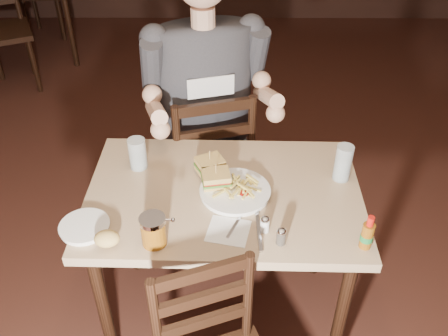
{
  "coord_description": "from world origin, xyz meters",
  "views": [
    {
      "loc": [
        -0.22,
        -1.8,
        2.03
      ],
      "look_at": [
        -0.23,
        -0.28,
        0.85
      ],
      "focal_mm": 40.0,
      "sensor_mm": 36.0,
      "label": 1
    }
  ],
  "objects_px": {
    "dinner_plate": "(235,192)",
    "chair_far": "(206,161)",
    "diner": "(207,74)",
    "glass_left": "(138,154)",
    "bg_chair_near": "(1,32)",
    "hot_sauce": "(368,232)",
    "side_plate": "(85,227)",
    "syrup_dispenser": "(153,231)",
    "glass_right": "(343,163)",
    "main_table": "(224,210)"
  },
  "relations": [
    {
      "from": "glass_right",
      "to": "hot_sauce",
      "type": "distance_m",
      "value": 0.37
    },
    {
      "from": "diner",
      "to": "side_plate",
      "type": "relative_size",
      "value": 5.85
    },
    {
      "from": "hot_sauce",
      "to": "side_plate",
      "type": "relative_size",
      "value": 0.78
    },
    {
      "from": "glass_right",
      "to": "syrup_dispenser",
      "type": "height_order",
      "value": "glass_right"
    },
    {
      "from": "bg_chair_near",
      "to": "hot_sauce",
      "type": "distance_m",
      "value": 3.43
    },
    {
      "from": "side_plate",
      "to": "hot_sauce",
      "type": "bearing_deg",
      "value": -4.72
    },
    {
      "from": "bg_chair_near",
      "to": "diner",
      "type": "relative_size",
      "value": 0.93
    },
    {
      "from": "bg_chair_near",
      "to": "hot_sauce",
      "type": "bearing_deg",
      "value": -73.24
    },
    {
      "from": "main_table",
      "to": "dinner_plate",
      "type": "height_order",
      "value": "dinner_plate"
    },
    {
      "from": "diner",
      "to": "side_plate",
      "type": "height_order",
      "value": "diner"
    },
    {
      "from": "diner",
      "to": "dinner_plate",
      "type": "relative_size",
      "value": 3.83
    },
    {
      "from": "chair_far",
      "to": "dinner_plate",
      "type": "height_order",
      "value": "chair_far"
    },
    {
      "from": "glass_right",
      "to": "syrup_dispenser",
      "type": "relative_size",
      "value": 1.33
    },
    {
      "from": "chair_far",
      "to": "diner",
      "type": "height_order",
      "value": "diner"
    },
    {
      "from": "dinner_plate",
      "to": "syrup_dispenser",
      "type": "bearing_deg",
      "value": -137.27
    },
    {
      "from": "hot_sauce",
      "to": "side_plate",
      "type": "xyz_separation_m",
      "value": [
        -0.98,
        0.08,
        -0.06
      ]
    },
    {
      "from": "diner",
      "to": "syrup_dispenser",
      "type": "bearing_deg",
      "value": -116.06
    },
    {
      "from": "chair_far",
      "to": "dinner_plate",
      "type": "bearing_deg",
      "value": 87.57
    },
    {
      "from": "chair_far",
      "to": "side_plate",
      "type": "relative_size",
      "value": 5.36
    },
    {
      "from": "dinner_plate",
      "to": "side_plate",
      "type": "distance_m",
      "value": 0.57
    },
    {
      "from": "chair_far",
      "to": "side_plate",
      "type": "bearing_deg",
      "value": 48.28
    },
    {
      "from": "syrup_dispenser",
      "to": "hot_sauce",
      "type": "bearing_deg",
      "value": 0.2
    },
    {
      "from": "syrup_dispenser",
      "to": "diner",
      "type": "bearing_deg",
      "value": 80.4
    },
    {
      "from": "chair_far",
      "to": "syrup_dispenser",
      "type": "bearing_deg",
      "value": 65.45
    },
    {
      "from": "hot_sauce",
      "to": "syrup_dispenser",
      "type": "xyz_separation_m",
      "value": [
        -0.72,
        0.01,
        -0.01
      ]
    },
    {
      "from": "chair_far",
      "to": "diner",
      "type": "distance_m",
      "value": 0.53
    },
    {
      "from": "bg_chair_near",
      "to": "glass_right",
      "type": "bearing_deg",
      "value": -68.93
    },
    {
      "from": "syrup_dispenser",
      "to": "glass_left",
      "type": "bearing_deg",
      "value": 106.16
    },
    {
      "from": "main_table",
      "to": "bg_chair_near",
      "type": "bearing_deg",
      "value": 127.85
    },
    {
      "from": "main_table",
      "to": "syrup_dispenser",
      "type": "relative_size",
      "value": 9.36
    },
    {
      "from": "main_table",
      "to": "glass_left",
      "type": "xyz_separation_m",
      "value": [
        -0.35,
        0.16,
        0.16
      ]
    },
    {
      "from": "bg_chair_near",
      "to": "diner",
      "type": "bearing_deg",
      "value": -70.26
    },
    {
      "from": "bg_chair_near",
      "to": "syrup_dispenser",
      "type": "distance_m",
      "value": 2.99
    },
    {
      "from": "syrup_dispenser",
      "to": "side_plate",
      "type": "height_order",
      "value": "syrup_dispenser"
    },
    {
      "from": "chair_far",
      "to": "side_plate",
      "type": "xyz_separation_m",
      "value": [
        -0.4,
        -0.8,
        0.31
      ]
    },
    {
      "from": "dinner_plate",
      "to": "glass_right",
      "type": "bearing_deg",
      "value": 13.13
    },
    {
      "from": "hot_sauce",
      "to": "bg_chair_near",
      "type": "bearing_deg",
      "value": 131.35
    },
    {
      "from": "chair_far",
      "to": "glass_left",
      "type": "distance_m",
      "value": 0.63
    },
    {
      "from": "dinner_plate",
      "to": "glass_right",
      "type": "xyz_separation_m",
      "value": [
        0.43,
        0.1,
        0.07
      ]
    },
    {
      "from": "dinner_plate",
      "to": "hot_sauce",
      "type": "bearing_deg",
      "value": -31.85
    },
    {
      "from": "diner",
      "to": "main_table",
      "type": "bearing_deg",
      "value": -96.79
    },
    {
      "from": "side_plate",
      "to": "main_table",
      "type": "bearing_deg",
      "value": 22.24
    },
    {
      "from": "diner",
      "to": "hot_sauce",
      "type": "bearing_deg",
      "value": -70.97
    },
    {
      "from": "side_plate",
      "to": "syrup_dispenser",
      "type": "bearing_deg",
      "value": -14.52
    },
    {
      "from": "bg_chair_near",
      "to": "chair_far",
      "type": "bearing_deg",
      "value": -69.64
    },
    {
      "from": "main_table",
      "to": "side_plate",
      "type": "bearing_deg",
      "value": -157.76
    },
    {
      "from": "dinner_plate",
      "to": "chair_far",
      "type": "bearing_deg",
      "value": 102.7
    },
    {
      "from": "diner",
      "to": "glass_left",
      "type": "xyz_separation_m",
      "value": [
        -0.27,
        -0.39,
        -0.16
      ]
    },
    {
      "from": "main_table",
      "to": "bg_chair_near",
      "type": "relative_size",
      "value": 1.14
    },
    {
      "from": "diner",
      "to": "glass_right",
      "type": "xyz_separation_m",
      "value": [
        0.55,
        -0.46,
        -0.15
      ]
    }
  ]
}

